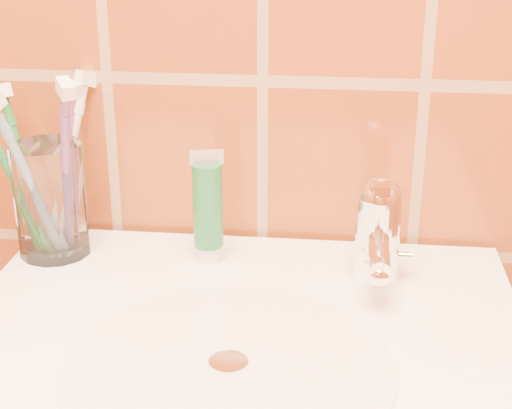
# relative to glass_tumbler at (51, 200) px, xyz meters

# --- Properties ---
(glass_tumbler) EXTENTS (0.08, 0.08, 0.13)m
(glass_tumbler) POSITION_rel_glass_tumbler_xyz_m (0.00, 0.00, 0.00)
(glass_tumbler) COLOR white
(glass_tumbler) RESTS_ON pedestal_sink
(toothpaste_tube) EXTENTS (0.04, 0.03, 0.13)m
(toothpaste_tube) POSITION_rel_glass_tumbler_xyz_m (0.18, -0.00, -0.00)
(toothpaste_tube) COLOR white
(toothpaste_tube) RESTS_ON pedestal_sink
(faucet) EXTENTS (0.05, 0.11, 0.12)m
(faucet) POSITION_rel_glass_tumbler_xyz_m (0.37, -0.03, -0.00)
(faucet) COLOR white
(faucet) RESTS_ON pedestal_sink
(toothbrush_0) EXTENTS (0.15, 0.15, 0.21)m
(toothbrush_0) POSITION_rel_glass_tumbler_xyz_m (-0.03, 0.02, 0.03)
(toothbrush_0) COLOR #1C6929
(toothbrush_0) RESTS_ON glass_tumbler
(toothbrush_1) EXTENTS (0.12, 0.17, 0.23)m
(toothbrush_1) POSITION_rel_glass_tumbler_xyz_m (-0.01, -0.04, 0.04)
(toothbrush_1) COLOR #6991BB
(toothbrush_1) RESTS_ON glass_tumbler
(toothbrush_2) EXTENTS (0.13, 0.15, 0.24)m
(toothbrush_2) POSITION_rel_glass_tumbler_xyz_m (0.03, -0.02, 0.04)
(toothbrush_2) COLOR #71428E
(toothbrush_2) RESTS_ON glass_tumbler
(toothbrush_3) EXTENTS (0.13, 0.17, 0.22)m
(toothbrush_3) POSITION_rel_glass_tumbler_xyz_m (0.01, 0.04, 0.03)
(toothbrush_3) COLOR silver
(toothbrush_3) RESTS_ON glass_tumbler
(toothbrush_4) EXTENTS (0.12, 0.11, 0.21)m
(toothbrush_4) POSITION_rel_glass_tumbler_xyz_m (-0.04, -0.02, 0.04)
(toothbrush_4) COLOR #1E7237
(toothbrush_4) RESTS_ON glass_tumbler
(toothbrush_5) EXTENTS (0.09, 0.08, 0.21)m
(toothbrush_5) POSITION_rel_glass_tumbler_xyz_m (0.02, 0.01, 0.04)
(toothbrush_5) COLOR #934CA4
(toothbrush_5) RESTS_ON glass_tumbler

